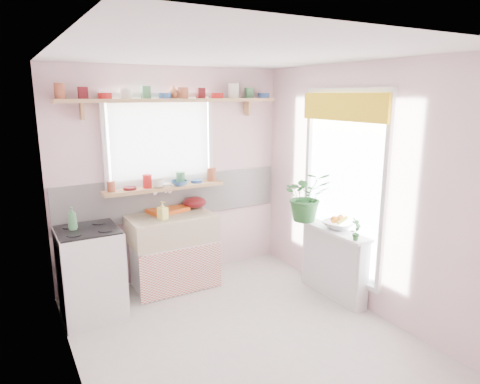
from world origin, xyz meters
TOP-DOWN VIEW (x-y plane):
  - room at (0.66, 0.86)m, footprint 3.20×3.20m
  - sink_unit at (-0.15, 1.29)m, footprint 0.95×0.65m
  - cooker at (-1.10, 1.05)m, footprint 0.58×0.58m
  - radiator_ledge at (1.30, 0.20)m, footprint 0.22×0.95m
  - windowsill at (-0.15, 1.48)m, footprint 1.40×0.22m
  - pine_shelf at (0.00, 1.47)m, footprint 2.52×0.24m
  - shelf_crockery at (-0.04, 1.47)m, footprint 2.47×0.11m
  - sill_crockery at (-0.17, 1.48)m, footprint 1.35×0.11m
  - dish_tray at (-0.13, 1.50)m, footprint 0.50×0.42m
  - colander at (0.22, 1.50)m, footprint 0.32×0.32m
  - jade_plant at (1.21, 0.60)m, footprint 0.65×0.62m
  - fruit_bowl at (1.33, 0.19)m, footprint 0.40×0.40m
  - herb_pot at (1.21, -0.19)m, footprint 0.14×0.11m
  - soap_bottle_sink at (-0.28, 1.21)m, footprint 0.12×0.12m
  - sill_cup at (-0.24, 1.42)m, footprint 0.13×0.13m
  - sill_bowl at (0.01, 1.42)m, footprint 0.24×0.24m
  - shelf_vase at (0.02, 1.53)m, footprint 0.16×0.16m
  - cooker_bottle at (-1.22, 1.10)m, footprint 0.09×0.09m
  - fruit at (1.34, 0.19)m, footprint 0.20×0.14m

SIDE VIEW (x-z plane):
  - radiator_ledge at x=1.30m, z-range 0.01..0.78m
  - sink_unit at x=-0.15m, z-range -0.13..0.99m
  - cooker at x=-1.10m, z-range 0.00..0.92m
  - fruit_bowl at x=1.33m, z-range 0.78..0.86m
  - dish_tray at x=-0.13m, z-range 0.85..0.89m
  - fruit at x=1.34m, z-range 0.83..0.93m
  - herb_pot at x=1.21m, z-range 0.78..1.00m
  - colander at x=0.22m, z-range 0.85..0.98m
  - soap_bottle_sink at x=-0.28m, z-range 0.85..1.05m
  - cooker_bottle at x=-1.22m, z-range 0.92..1.14m
  - jade_plant at x=1.21m, z-range 0.78..1.35m
  - windowsill at x=-0.15m, z-range 1.12..1.16m
  - sill_bowl at x=0.01m, z-range 1.16..1.22m
  - sill_cup at x=-0.24m, z-range 1.16..1.25m
  - sill_crockery at x=-0.17m, z-range 1.16..1.28m
  - room at x=0.66m, z-range -0.23..2.97m
  - pine_shelf at x=0.00m, z-range 2.10..2.14m
  - shelf_crockery at x=-0.04m, z-range 2.13..2.25m
  - shelf_vase at x=0.02m, z-range 2.14..2.28m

